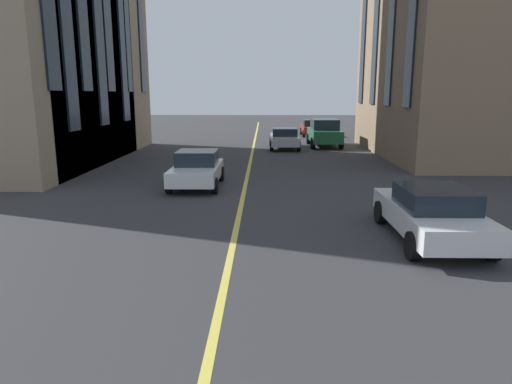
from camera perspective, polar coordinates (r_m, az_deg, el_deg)
name	(u,v)px	position (r m, az deg, el deg)	size (l,w,h in m)	color
lane_centre_line	(247,179)	(19.67, -1.17, 1.64)	(80.00, 0.16, 0.01)	#D8C64C
car_green_far	(324,132)	(32.26, 8.49, 7.35)	(4.70, 2.14, 1.88)	#1E6038
car_white_parked_b	(197,169)	(18.13, -7.38, 2.87)	(3.90, 1.89, 1.40)	silver
car_silver_trailing	(284,138)	(30.68, 3.56, 6.72)	(4.40, 1.95, 1.37)	#B7BABF
car_white_oncoming	(431,213)	(12.14, 20.99, -2.45)	(4.40, 1.95, 1.37)	silver
car_red_mid	(312,128)	(40.23, 7.03, 7.94)	(3.90, 1.89, 1.40)	#B21E1E
building_left_near	(16,19)	(26.85, -27.66, 18.57)	(11.53, 8.11, 14.41)	#846B51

